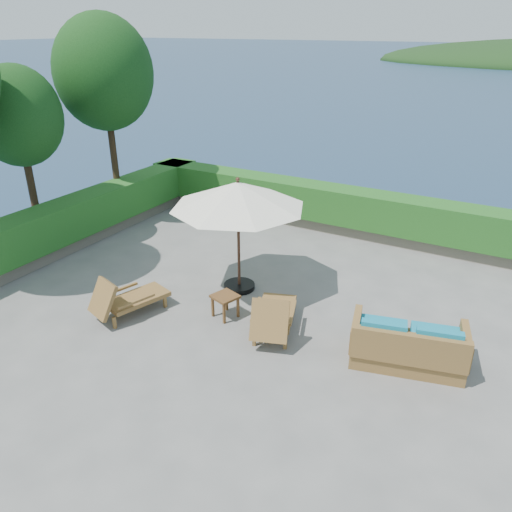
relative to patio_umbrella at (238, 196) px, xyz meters
The scene contains 14 objects.
ground 2.55m from the patio_umbrella, 73.90° to the right, with size 12.00×12.00×0.00m, color gray.
foundation 4.00m from the patio_umbrella, 73.90° to the right, with size 12.00×12.00×3.00m, color #585146.
ocean 5.40m from the patio_umbrella, 73.90° to the right, with size 600.00×600.00×0.00m, color #162A46.
planter_wall_far 4.98m from the patio_umbrella, 86.00° to the left, with size 12.00×0.60×0.36m, color #706759.
planter_wall_left 5.79m from the patio_umbrella, 168.32° to the right, with size 0.60×12.00×0.36m, color #706759.
hedge_far 4.74m from the patio_umbrella, 86.00° to the left, with size 12.40×0.90×1.00m, color #224E16.
hedge_left 5.58m from the patio_umbrella, 168.32° to the right, with size 0.90×12.40×1.00m, color #224E16.
tree_mid 6.24m from the patio_umbrella, behind, with size 2.20×2.20×4.83m.
tree_far 6.42m from the patio_umbrella, 159.66° to the left, with size 2.80×2.80×6.03m.
patio_umbrella is the anchor object (origin of this frame).
lounge_left 3.24m from the patio_umbrella, 123.98° to the right, with size 1.14×1.77×0.95m.
lounge_right 2.75m from the patio_umbrella, 39.13° to the right, with size 1.24×1.88×1.01m.
side_table 2.26m from the patio_umbrella, 72.16° to the right, with size 0.61×0.61×0.52m.
wicker_loveseat 4.67m from the patio_umbrella, 13.51° to the right, with size 2.20×1.48×0.99m.
Camera 1 is at (5.10, -7.74, 5.66)m, focal length 35.00 mm.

